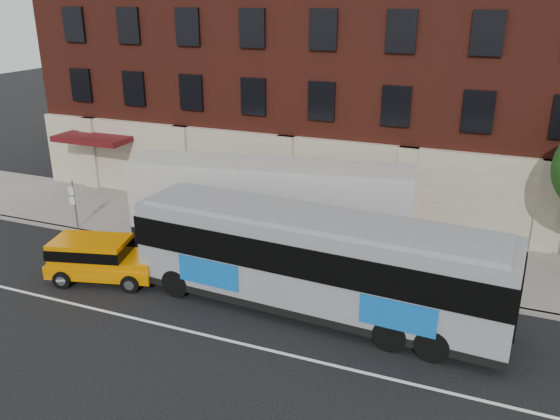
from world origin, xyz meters
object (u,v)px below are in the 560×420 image
at_px(sign_pole, 74,202).
at_px(city_bus, 316,260).
at_px(yellow_suv, 98,257).
at_px(shipping_container, 270,208).

distance_m(sign_pole, city_bus, 13.23).
relative_size(yellow_suv, shipping_container, 0.38).
bearing_deg(city_bus, yellow_suv, -173.92).
bearing_deg(shipping_container, yellow_suv, -135.27).
relative_size(city_bus, shipping_container, 1.10).
bearing_deg(yellow_suv, city_bus, 6.08).
height_order(city_bus, shipping_container, shipping_container).
xyz_separation_m(city_bus, shipping_container, (-3.49, 4.17, -0.03)).
relative_size(sign_pole, city_bus, 0.19).
xyz_separation_m(sign_pole, shipping_container, (9.44, 1.41, 0.52)).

